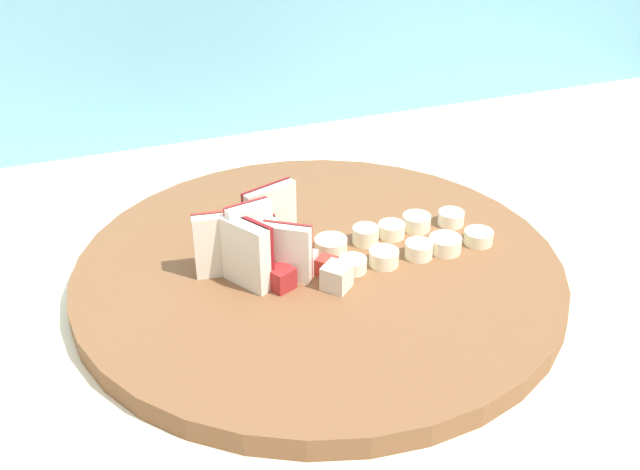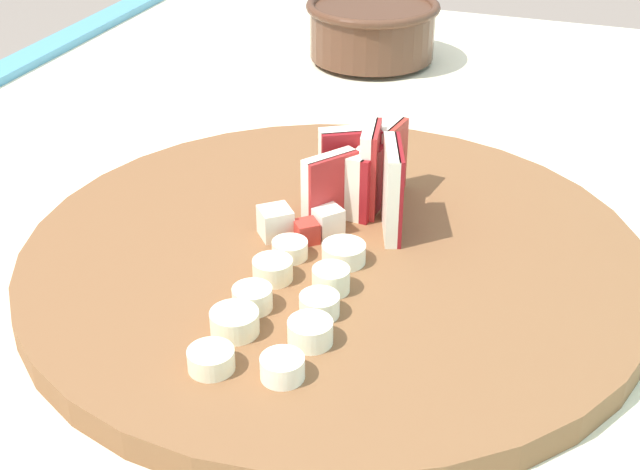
{
  "view_description": "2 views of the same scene",
  "coord_description": "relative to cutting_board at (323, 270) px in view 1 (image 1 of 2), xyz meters",
  "views": [
    {
      "loc": [
        -0.2,
        -0.47,
        1.3
      ],
      "look_at": [
        0.0,
        0.07,
        0.96
      ],
      "focal_mm": 43.15,
      "sensor_mm": 36.0,
      "label": 1
    },
    {
      "loc": [
        0.49,
        0.23,
        1.25
      ],
      "look_at": [
        0.05,
        0.08,
        0.98
      ],
      "focal_mm": 49.44,
      "sensor_mm": 36.0,
      "label": 2
    }
  ],
  "objects": [
    {
      "name": "apple_wedge_fan",
      "position": [
        -0.06,
        0.01,
        0.04
      ],
      "size": [
        0.1,
        0.08,
        0.07
      ],
      "color": "maroon",
      "rests_on": "cutting_board"
    },
    {
      "name": "tile_backsplash",
      "position": [
        -0.0,
        0.37,
        -0.24
      ],
      "size": [
        2.4,
        0.04,
        1.37
      ],
      "primitive_type": "cube",
      "color": "#6BADC6",
      "rests_on": "ground"
    },
    {
      "name": "cutting_board",
      "position": [
        0.0,
        0.0,
        0.0
      ],
      "size": [
        0.43,
        0.43,
        0.02
      ],
      "primitive_type": "cylinder",
      "color": "brown",
      "rests_on": "tiled_countertop"
    },
    {
      "name": "apple_dice_pile",
      "position": [
        -0.02,
        -0.02,
        0.02
      ],
      "size": [
        0.08,
        0.07,
        0.02
      ],
      "color": "beige",
      "rests_on": "cutting_board"
    },
    {
      "name": "banana_slice_rows",
      "position": [
        0.08,
        -0.0,
        0.02
      ],
      "size": [
        0.16,
        0.07,
        0.02
      ],
      "color": "#F4EAC6",
      "rests_on": "cutting_board"
    }
  ]
}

